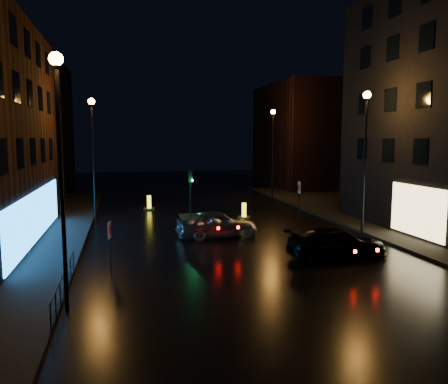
% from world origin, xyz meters
% --- Properties ---
extents(ground, '(120.00, 120.00, 0.00)m').
position_xyz_m(ground, '(0.00, 0.00, 0.00)').
color(ground, black).
rests_on(ground, ground).
extents(pavement_right, '(12.00, 44.00, 0.15)m').
position_xyz_m(pavement_right, '(14.00, 8.00, 0.07)').
color(pavement_right, black).
rests_on(pavement_right, ground).
extents(building_far_left, '(8.00, 16.00, 14.00)m').
position_xyz_m(building_far_left, '(-16.00, 35.00, 7.00)').
color(building_far_left, black).
rests_on(building_far_left, ground).
extents(building_far_right, '(8.00, 14.00, 12.00)m').
position_xyz_m(building_far_right, '(15.00, 32.00, 6.00)').
color(building_far_right, black).
rests_on(building_far_right, ground).
extents(street_lamp_lnear, '(0.44, 0.44, 8.37)m').
position_xyz_m(street_lamp_lnear, '(-7.80, -2.00, 5.56)').
color(street_lamp_lnear, black).
rests_on(street_lamp_lnear, ground).
extents(street_lamp_lfar, '(0.44, 0.44, 8.37)m').
position_xyz_m(street_lamp_lfar, '(-7.80, 14.00, 5.56)').
color(street_lamp_lfar, black).
rests_on(street_lamp_lfar, ground).
extents(street_lamp_rnear, '(0.44, 0.44, 8.37)m').
position_xyz_m(street_lamp_rnear, '(7.80, 6.00, 5.56)').
color(street_lamp_rnear, black).
rests_on(street_lamp_rnear, ground).
extents(street_lamp_rfar, '(0.44, 0.44, 8.37)m').
position_xyz_m(street_lamp_rfar, '(7.80, 22.00, 5.56)').
color(street_lamp_rfar, black).
rests_on(street_lamp_rfar, ground).
extents(traffic_signal, '(1.40, 2.40, 3.45)m').
position_xyz_m(traffic_signal, '(-1.20, 14.00, 0.50)').
color(traffic_signal, black).
rests_on(traffic_signal, ground).
extents(guard_railing, '(0.05, 6.04, 1.00)m').
position_xyz_m(guard_railing, '(-8.00, -1.00, 0.74)').
color(guard_railing, black).
rests_on(guard_railing, ground).
extents(silver_hatchback, '(4.77, 2.21, 1.58)m').
position_xyz_m(silver_hatchback, '(-0.66, 7.39, 0.79)').
color(silver_hatchback, '#A3A5AB').
rests_on(silver_hatchback, ground).
extents(dark_sedan, '(4.91, 2.16, 1.40)m').
position_xyz_m(dark_sedan, '(4.02, 1.84, 0.70)').
color(dark_sedan, black).
rests_on(dark_sedan, ground).
extents(bollard_near, '(1.26, 1.49, 1.11)m').
position_xyz_m(bollard_near, '(2.52, 12.94, 0.24)').
color(bollard_near, black).
rests_on(bollard_near, ground).
extents(bollard_far, '(0.90, 1.32, 1.14)m').
position_xyz_m(bollard_far, '(-3.90, 18.38, 0.25)').
color(bollard_far, black).
rests_on(bollard_far, ground).
extents(road_sign_left, '(0.13, 0.52, 2.14)m').
position_xyz_m(road_sign_left, '(-6.50, 2.15, 1.61)').
color(road_sign_left, black).
rests_on(road_sign_left, ground).
extents(road_sign_right, '(0.16, 0.62, 2.57)m').
position_xyz_m(road_sign_right, '(6.64, 12.77, 1.92)').
color(road_sign_right, black).
rests_on(road_sign_right, ground).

